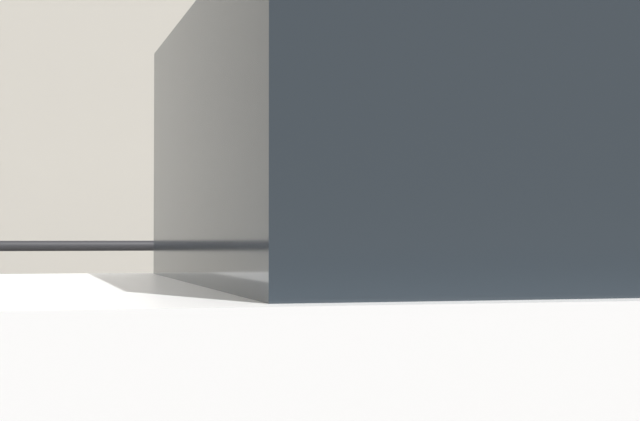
% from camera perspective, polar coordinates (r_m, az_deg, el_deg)
% --- Properties ---
extents(parking_meter, '(0.17, 0.18, 1.57)m').
position_cam_1_polar(parking_meter, '(4.47, -1.38, -1.16)').
color(parking_meter, slate).
rests_on(parking_meter, sidewalk_curb).
extents(pedestrian_at_meter, '(0.56, 0.71, 1.62)m').
position_cam_1_polar(pedestrian_at_meter, '(4.87, 5.16, -3.62)').
color(pedestrian_at_meter, brown).
rests_on(pedestrian_at_meter, sidewalk_curb).
extents(background_railing, '(24.06, 0.06, 1.09)m').
position_cam_1_polar(background_railing, '(7.00, -5.64, -3.97)').
color(background_railing, black).
rests_on(background_railing, sidewalk_curb).
extents(backdrop_wall, '(32.00, 0.50, 3.94)m').
position_cam_1_polar(backdrop_wall, '(9.41, -8.01, 3.04)').
color(backdrop_wall, gray).
rests_on(backdrop_wall, ground).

